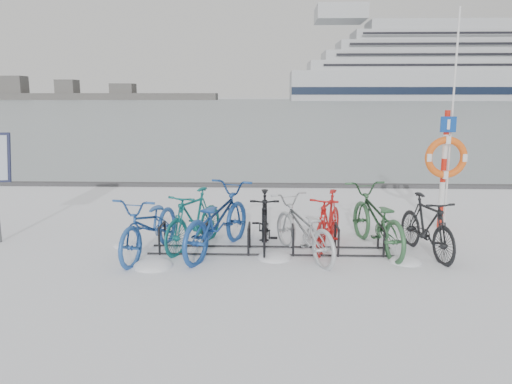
{
  "coord_description": "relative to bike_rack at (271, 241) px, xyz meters",
  "views": [
    {
      "loc": [
        0.03,
        -7.9,
        2.54
      ],
      "look_at": [
        -0.27,
        0.6,
        0.89
      ],
      "focal_mm": 35.0,
      "sensor_mm": 36.0,
      "label": 1
    }
  ],
  "objects": [
    {
      "name": "bike_7",
      "position": [
        2.51,
        -0.03,
        0.32
      ],
      "size": [
        0.85,
        1.74,
        1.01
      ],
      "primitive_type": "imported",
      "rotation": [
        0.0,
        0.0,
        0.23
      ],
      "color": "black",
      "rests_on": "ground"
    },
    {
      "name": "bike_5",
      "position": [
        0.96,
        0.26,
        0.32
      ],
      "size": [
        0.98,
        1.71,
        0.99
      ],
      "primitive_type": "imported",
      "rotation": [
        0.0,
        0.0,
        -0.34
      ],
      "color": "red",
      "rests_on": "ground"
    },
    {
      "name": "bike_6",
      "position": [
        1.76,
        0.23,
        0.37
      ],
      "size": [
        1.13,
        2.19,
        1.09
      ],
      "primitive_type": "imported",
      "rotation": [
        0.0,
        0.0,
        3.35
      ],
      "color": "#305E38",
      "rests_on": "ground"
    },
    {
      "name": "shoreline",
      "position": [
        -122.02,
        260.0,
        2.61
      ],
      "size": [
        180.0,
        12.0,
        9.5
      ],
      "color": "#525252",
      "rests_on": "ground"
    },
    {
      "name": "snow_drifts",
      "position": [
        -0.25,
        -0.3,
        -0.18
      ],
      "size": [
        5.05,
        1.87,
        0.21
      ],
      "color": "white",
      "rests_on": "ground"
    },
    {
      "name": "ice_sheet",
      "position": [
        0.0,
        155.0,
        -0.17
      ],
      "size": [
        400.0,
        298.0,
        0.02
      ],
      "primitive_type": "cube",
      "color": "#95A0A8",
      "rests_on": "ground"
    },
    {
      "name": "ground",
      "position": [
        0.0,
        0.0,
        -0.18
      ],
      "size": [
        900.0,
        900.0,
        0.0
      ],
      "primitive_type": "plane",
      "color": "white",
      "rests_on": "ground"
    },
    {
      "name": "bike_2",
      "position": [
        -0.89,
        0.0,
        0.39
      ],
      "size": [
        1.49,
        2.31,
        1.14
      ],
      "primitive_type": "imported",
      "rotation": [
        0.0,
        0.0,
        2.78
      ],
      "color": "#1B4692",
      "rests_on": "ground"
    },
    {
      "name": "bike_3",
      "position": [
        -0.11,
        0.23,
        0.31
      ],
      "size": [
        0.49,
        1.65,
        0.99
      ],
      "primitive_type": "imported",
      "rotation": [
        0.0,
        0.0,
        0.01
      ],
      "color": "black",
      "rests_on": "ground"
    },
    {
      "name": "quay_edge",
      "position": [
        0.0,
        5.9,
        -0.13
      ],
      "size": [
        400.0,
        0.25,
        0.1
      ],
      "primitive_type": "cube",
      "color": "#3F3F42",
      "rests_on": "ground"
    },
    {
      "name": "lifebuoy_station",
      "position": [
        3.29,
        1.57,
        1.2
      ],
      "size": [
        0.79,
        0.23,
        4.12
      ],
      "color": "red",
      "rests_on": "ground"
    },
    {
      "name": "bike_rack",
      "position": [
        0.0,
        0.0,
        0.0
      ],
      "size": [
        4.0,
        0.48,
        0.46
      ],
      "color": "black",
      "rests_on": "ground"
    },
    {
      "name": "bike_1",
      "position": [
        -1.3,
        0.22,
        0.33
      ],
      "size": [
        1.13,
        1.76,
        1.03
      ],
      "primitive_type": "imported",
      "rotation": [
        0.0,
        0.0,
        -0.41
      ],
      "color": "#115C5D",
      "rests_on": "ground"
    },
    {
      "name": "cruise_ferry",
      "position": [
        80.9,
        220.84,
        13.1
      ],
      "size": [
        148.44,
        27.97,
        48.77
      ],
      "color": "silver",
      "rests_on": "ground"
    },
    {
      "name": "bike_4",
      "position": [
        0.51,
        -0.2,
        0.31
      ],
      "size": [
        1.4,
        1.98,
        0.99
      ],
      "primitive_type": "imported",
      "rotation": [
        0.0,
        0.0,
        3.59
      ],
      "color": "#B5BABE",
      "rests_on": "ground"
    },
    {
      "name": "bike_0",
      "position": [
        -1.94,
        -0.17,
        0.34
      ],
      "size": [
        1.09,
        2.08,
        1.04
      ],
      "primitive_type": "imported",
      "rotation": [
        0.0,
        0.0,
        -0.21
      ],
      "color": "#25519D",
      "rests_on": "ground"
    }
  ]
}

